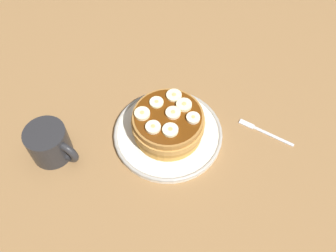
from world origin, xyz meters
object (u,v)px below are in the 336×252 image
object	(u,v)px
banana_slice_7	(184,105)
pancake_stack	(168,125)
banana_slice_1	(174,96)
banana_slice_6	(157,102)
banana_slice_2	(170,130)
banana_slice_4	(193,118)
fork	(263,131)
banana_slice_0	(173,113)
banana_slice_3	(153,127)
banana_slice_5	(142,114)
coffee_mug	(50,143)
plate	(168,133)

from	to	relation	value
banana_slice_7	pancake_stack	bearing A→B (deg)	-110.89
banana_slice_1	banana_slice_6	xyz separation A→B (cm)	(-2.39, -3.39, -0.03)
pancake_stack	banana_slice_2	size ratio (longest dim) A/B	4.88
banana_slice_4	fork	size ratio (longest dim) A/B	0.22
banana_slice_0	banana_slice_3	xyz separation A→B (cm)	(-1.86, -5.13, 0.03)
banana_slice_5	coffee_mug	distance (cm)	20.21
banana_slice_5	coffee_mug	xyz separation A→B (cm)	(-14.64, -13.42, -3.76)
banana_slice_0	coffee_mug	distance (cm)	26.41
banana_slice_3	banana_slice_6	bearing A→B (deg)	113.09
banana_slice_1	banana_slice_3	bearing A→B (deg)	-89.00
pancake_stack	banana_slice_1	world-z (taller)	banana_slice_1
pancake_stack	banana_slice_2	world-z (taller)	banana_slice_2
banana_slice_1	banana_slice_6	distance (cm)	4.15
pancake_stack	banana_slice_6	xyz separation A→B (cm)	(-3.93, 2.06, 3.25)
pancake_stack	banana_slice_6	bearing A→B (deg)	152.34
banana_slice_1	fork	world-z (taller)	banana_slice_1
banana_slice_0	banana_slice_2	bearing A→B (deg)	-69.53
coffee_mug	fork	distance (cm)	46.45
banana_slice_3	banana_slice_7	bearing A→B (deg)	69.90
coffee_mug	banana_slice_2	bearing A→B (deg)	30.13
banana_slice_2	banana_slice_1	bearing A→B (deg)	113.04
pancake_stack	fork	bearing A→B (deg)	31.67
banana_slice_2	banana_slice_6	size ratio (longest dim) A/B	1.09
banana_slice_7	fork	world-z (taller)	banana_slice_7
banana_slice_7	coffee_mug	xyz separation A→B (cm)	(-21.24, -19.54, -3.77)
banana_slice_6	banana_slice_5	bearing A→B (deg)	-105.20
banana_slice_2	fork	size ratio (longest dim) A/B	0.25
banana_slice_3	coffee_mug	size ratio (longest dim) A/B	0.27
banana_slice_4	pancake_stack	bearing A→B (deg)	-157.32
banana_slice_4	banana_slice_6	world-z (taller)	banana_slice_4
banana_slice_0	banana_slice_6	bearing A→B (deg)	168.88
pancake_stack	plate	bearing A→B (deg)	128.27
banana_slice_5	coffee_mug	world-z (taller)	banana_slice_5
banana_slice_4	banana_slice_6	xyz separation A→B (cm)	(-8.67, 0.08, -0.11)
banana_slice_6	coffee_mug	xyz separation A→B (cm)	(-15.75, -17.51, -3.63)
banana_slice_2	banana_slice_7	xyz separation A→B (cm)	(-0.44, 6.96, 0.04)
plate	coffee_mug	size ratio (longest dim) A/B	2.04
banana_slice_2	coffee_mug	distance (cm)	25.35
banana_slice_7	banana_slice_5	bearing A→B (deg)	-137.17
banana_slice_5	banana_slice_7	world-z (taller)	same
plate	banana_slice_5	size ratio (longest dim) A/B	7.37
banana_slice_1	banana_slice_2	size ratio (longest dim) A/B	1.02
banana_slice_0	banana_slice_5	world-z (taller)	same
banana_slice_6	fork	xyz separation A→B (cm)	(22.10, 9.15, -7.39)
fork	banana_slice_2	bearing A→B (deg)	-138.96
banana_slice_1	banana_slice_3	world-z (taller)	banana_slice_3
banana_slice_2	banana_slice_3	size ratio (longest dim) A/B	1.04
banana_slice_4	banana_slice_2	bearing A→B (deg)	-119.44
banana_slice_7	fork	xyz separation A→B (cm)	(16.61, 7.12, -7.53)
banana_slice_3	banana_slice_5	world-z (taller)	same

